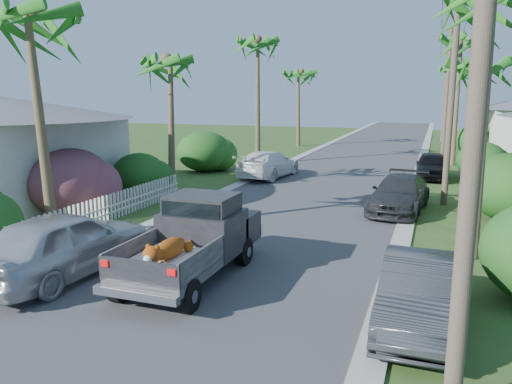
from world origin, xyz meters
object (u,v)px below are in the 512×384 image
at_px(palm_l_a, 31,12).
at_px(palm_r_d, 458,69).
at_px(palm_l_b, 169,60).
at_px(palm_l_c, 258,41).
at_px(palm_l_d, 299,72).
at_px(palm_r_c, 462,37).
at_px(parked_car_rn, 418,293).
at_px(parked_car_rf, 432,166).
at_px(parked_car_rm, 399,194).
at_px(utility_pole_b, 452,94).
at_px(parked_car_lf, 268,164).
at_px(utility_pole_d, 445,94).
at_px(pickup_truck, 198,236).
at_px(palm_r_b, 478,62).
at_px(parked_car_ln, 65,244).
at_px(utility_pole_a, 478,95).
at_px(utility_pole_c, 447,94).

xyz_separation_m(palm_l_a, palm_r_d, (12.70, 37.00, -0.20)).
bearing_deg(palm_l_b, palm_l_c, 85.43).
bearing_deg(palm_l_d, palm_r_c, -32.21).
relative_size(parked_car_rn, palm_l_a, 0.51).
xyz_separation_m(parked_car_rf, palm_l_d, (-11.50, 14.16, 5.73)).
relative_size(parked_car_rm, palm_l_a, 0.59).
bearing_deg(parked_car_rm, palm_l_a, -135.79).
bearing_deg(palm_r_d, parked_car_rf, -94.25).
relative_size(palm_l_c, utility_pole_b, 1.02).
relative_size(parked_car_lf, palm_l_d, 0.66).
height_order(parked_car_rf, parked_car_lf, parked_car_lf).
xyz_separation_m(parked_car_rf, utility_pole_d, (0.60, 23.16, 3.89)).
relative_size(pickup_truck, palm_r_d, 0.64).
distance_m(parked_car_rn, palm_l_d, 35.56).
distance_m(parked_car_rm, palm_l_b, 12.04).
bearing_deg(palm_r_b, utility_pole_b, -116.57).
xyz_separation_m(palm_l_c, palm_r_d, (12.50, 18.00, -1.18)).
height_order(parked_car_ln, utility_pole_d, utility_pole_d).
distance_m(parked_car_lf, palm_l_b, 8.06).
bearing_deg(parked_car_rm, palm_l_d, 119.93).
relative_size(palm_r_d, utility_pole_b, 0.89).
relative_size(pickup_truck, parked_car_lf, 1.00).
height_order(parked_car_rn, parked_car_rm, parked_car_rm).
bearing_deg(palm_r_c, palm_l_d, 147.79).
relative_size(parked_car_rf, palm_r_d, 0.52).
height_order(palm_l_d, utility_pole_a, utility_pole_a).
xyz_separation_m(parked_car_lf, palm_l_d, (-2.90, 16.95, 5.70)).
relative_size(parked_car_rm, utility_pole_a, 0.53).
height_order(parked_car_rf, parked_car_ln, parked_car_ln).
distance_m(palm_l_a, utility_pole_b, 15.64).
bearing_deg(parked_car_lf, palm_l_d, -74.00).
height_order(parked_car_lf, utility_pole_a, utility_pole_a).
bearing_deg(parked_car_lf, parked_car_rm, 147.75).
bearing_deg(palm_r_d, palm_r_b, -89.77).
bearing_deg(palm_r_b, palm_r_c, 92.08).
bearing_deg(palm_r_c, parked_car_ln, -111.18).
bearing_deg(utility_pole_c, parked_car_rm, -95.76).
xyz_separation_m(palm_l_a, palm_r_c, (12.40, 23.00, 1.18)).
distance_m(palm_r_b, utility_pole_d, 28.05).
distance_m(parked_car_rn, palm_l_b, 17.13).
height_order(parked_car_ln, palm_r_d, palm_r_d).
bearing_deg(utility_pole_b, palm_r_c, 87.36).
xyz_separation_m(palm_l_d, palm_r_c, (12.70, -8.00, 1.67)).
xyz_separation_m(palm_l_a, palm_r_b, (12.80, 12.00, -0.98)).
bearing_deg(utility_pole_a, parked_car_ln, 163.59).
xyz_separation_m(parked_car_lf, utility_pole_b, (9.20, -4.05, 3.86)).
bearing_deg(parked_car_ln, palm_r_b, -120.83).
height_order(pickup_truck, parked_car_ln, pickup_truck).
height_order(palm_l_a, utility_pole_d, utility_pole_d).
distance_m(parked_car_rn, palm_r_d, 39.64).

